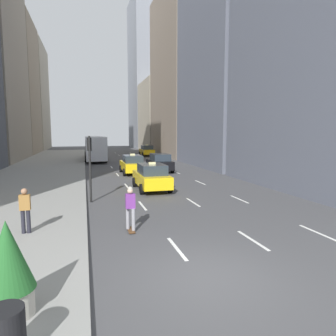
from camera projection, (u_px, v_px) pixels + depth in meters
The scene contains 14 objects.
ground_plane at pixel (206, 276), 7.93m from camera, with size 160.00×160.00×0.00m, color #474749.
sidewalk_left at pixel (46, 168), 31.87m from camera, with size 8.00×66.00×0.15m, color gray.
lane_markings at pixel (142, 170), 30.62m from camera, with size 5.72×56.00×0.01m.
building_row_right at pixel (182, 60), 46.12m from camera, with size 6.00×75.30×36.55m.
taxi_lead at pixel (151, 177), 19.74m from camera, with size 2.02×4.40×1.87m.
taxi_second at pixel (132, 164), 27.56m from camera, with size 2.02×4.40×1.87m.
taxi_third at pixel (147, 151), 48.85m from camera, with size 2.02×4.40×1.87m.
sedan_black_near at pixel (160, 162), 29.09m from camera, with size 2.02×4.45×1.76m.
city_bus at pixel (95, 147), 40.89m from camera, with size 2.80×11.61×3.25m.
skateboarder at pixel (130, 207), 11.41m from camera, with size 0.36×0.80×1.75m.
trash_can at pixel (5, 336), 4.68m from camera, with size 0.60×0.60×0.90m, color black.
planter_with_shrub at pixel (8, 267), 5.84m from camera, with size 1.00×1.00×1.95m.
pedestrian_near_curb at pixel (25, 208), 10.74m from camera, with size 0.36×0.22×1.65m.
traffic_light_pole at pixel (90, 158), 16.13m from camera, with size 0.24×0.42×3.60m.
Camera 1 is at (-3.01, -6.98, 3.77)m, focal length 32.00 mm.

